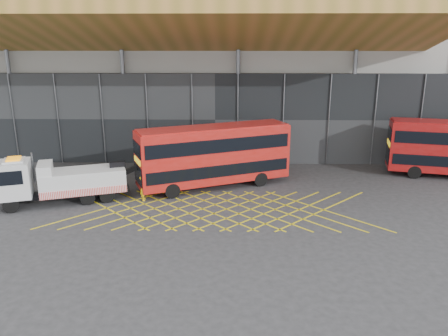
{
  "coord_description": "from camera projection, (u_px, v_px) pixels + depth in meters",
  "views": [
    {
      "loc": [
        3.62,
        -26.96,
        10.69
      ],
      "look_at": [
        3.0,
        1.5,
        2.4
      ],
      "focal_mm": 35.0,
      "sensor_mm": 36.0,
      "label": 1
    }
  ],
  "objects": [
    {
      "name": "construction_building",
      "position": [
        217.0,
        59.0,
        44.05
      ],
      "size": [
        55.0,
        23.97,
        18.0
      ],
      "color": "gray",
      "rests_on": "ground_plane"
    },
    {
      "name": "ground_plane",
      "position": [
        178.0,
        209.0,
        28.94
      ],
      "size": [
        120.0,
        120.0,
        0.0
      ],
      "primitive_type": "plane",
      "color": "#2B2B2D"
    },
    {
      "name": "bus_towed",
      "position": [
        214.0,
        154.0,
        32.59
      ],
      "size": [
        11.55,
        7.04,
        4.67
      ],
      "rotation": [
        0.0,
        0.0,
        0.41
      ],
      "color": "#AD140F",
      "rests_on": "ground_plane"
    },
    {
      "name": "road_markings",
      "position": [
        214.0,
        209.0,
        28.89
      ],
      "size": [
        21.56,
        7.16,
        0.01
      ],
      "color": "yellow",
      "rests_on": "ground_plane"
    },
    {
      "name": "worker",
      "position": [
        143.0,
        188.0,
        30.28
      ],
      "size": [
        0.52,
        0.7,
        1.76
      ],
      "primitive_type": "imported",
      "rotation": [
        0.0,
        0.0,
        1.73
      ],
      "color": "yellow",
      "rests_on": "ground_plane"
    },
    {
      "name": "recovery_truck",
      "position": [
        58.0,
        181.0,
        29.58
      ],
      "size": [
        9.76,
        4.96,
        3.45
      ],
      "rotation": [
        0.0,
        0.0,
        0.34
      ],
      "color": "black",
      "rests_on": "ground_plane"
    }
  ]
}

